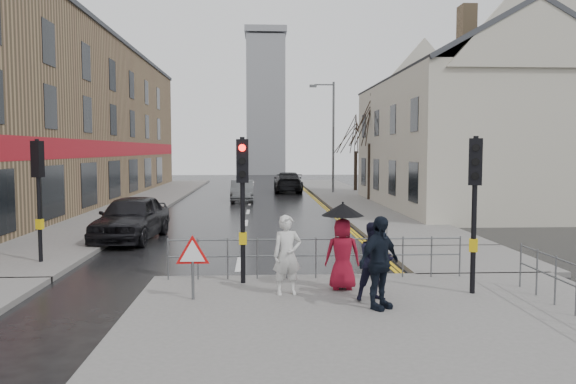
{
  "coord_description": "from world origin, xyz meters",
  "views": [
    {
      "loc": [
        0.58,
        -12.76,
        3.25
      ],
      "look_at": [
        1.45,
        4.12,
        1.97
      ],
      "focal_mm": 35.0,
      "sensor_mm": 36.0,
      "label": 1
    }
  ],
  "objects": [
    {
      "name": "building_left_terrace",
      "position": [
        -12.0,
        22.0,
        5.0
      ],
      "size": [
        8.0,
        42.0,
        10.0
      ],
      "primitive_type": "cube",
      "color": "#886F4E",
      "rests_on": "ground"
    },
    {
      "name": "street_lamp",
      "position": [
        5.82,
        28.0,
        4.71
      ],
      "size": [
        1.83,
        0.25,
        8.0
      ],
      "color": "#595B5E",
      "rests_on": "right_pavement"
    },
    {
      "name": "left_pavement",
      "position": [
        -6.5,
        23.0,
        0.07
      ],
      "size": [
        4.0,
        44.0,
        0.14
      ],
      "primitive_type": "cube",
      "color": "#605E5B",
      "rests_on": "ground"
    },
    {
      "name": "traffic_signal_near_right",
      "position": [
        5.2,
        -1.0,
        2.46
      ],
      "size": [
        0.34,
        0.33,
        3.4
      ],
      "color": "black",
      "rests_on": "near_pavement"
    },
    {
      "name": "pedestrian_d",
      "position": [
        2.91,
        -2.08,
        1.05
      ],
      "size": [
        1.12,
        1.0,
        1.83
      ],
      "primitive_type": "imported",
      "rotation": [
        0.0,
        0.0,
        0.65
      ],
      "color": "black",
      "rests_on": "near_pavement"
    },
    {
      "name": "car_far",
      "position": [
        2.8,
        30.11,
        0.77
      ],
      "size": [
        2.26,
        5.36,
        1.54
      ],
      "primitive_type": "imported",
      "rotation": [
        0.0,
        0.0,
        3.12
      ],
      "color": "black",
      "rests_on": "ground"
    },
    {
      "name": "guard_railing_front",
      "position": [
        1.95,
        0.6,
        0.86
      ],
      "size": [
        7.14,
        0.04,
        1.0
      ],
      "color": "#595B5E",
      "rests_on": "near_pavement"
    },
    {
      "name": "near_pavement",
      "position": [
        3.0,
        -3.5,
        0.07
      ],
      "size": [
        10.0,
        9.0,
        0.14
      ],
      "primitive_type": "cube",
      "color": "#605E5B",
      "rests_on": "ground"
    },
    {
      "name": "car_mid",
      "position": [
        -0.48,
        22.58,
        0.66
      ],
      "size": [
        1.45,
        4.03,
        1.32
      ],
      "primitive_type": "imported",
      "rotation": [
        0.0,
        0.0,
        0.01
      ],
      "color": "#4B4E50",
      "rests_on": "ground"
    },
    {
      "name": "right_pavement",
      "position": [
        6.5,
        25.0,
        0.07
      ],
      "size": [
        4.0,
        40.0,
        0.14
      ],
      "primitive_type": "cube",
      "color": "#605E5B",
      "rests_on": "ground"
    },
    {
      "name": "church_tower",
      "position": [
        1.5,
        62.0,
        9.0
      ],
      "size": [
        5.0,
        5.0,
        18.0
      ],
      "primitive_type": "cube",
      "color": "gray",
      "rests_on": "ground"
    },
    {
      "name": "traffic_signal_far_left",
      "position": [
        -5.5,
        3.0,
        2.46
      ],
      "size": [
        0.34,
        0.33,
        3.4
      ],
      "color": "black",
      "rests_on": "left_pavement"
    },
    {
      "name": "car_parked",
      "position": [
        -4.0,
        7.47,
        0.81
      ],
      "size": [
        2.3,
        4.91,
        1.63
      ],
      "primitive_type": "imported",
      "rotation": [
        0.0,
        0.0,
        -0.08
      ],
      "color": "black",
      "rests_on": "ground"
    },
    {
      "name": "traffic_signal_near_left",
      "position": [
        0.2,
        0.2,
        2.46
      ],
      "size": [
        0.28,
        0.27,
        3.4
      ],
      "color": "black",
      "rests_on": "near_pavement"
    },
    {
      "name": "warning_sign",
      "position": [
        -0.8,
        -1.21,
        1.04
      ],
      "size": [
        0.8,
        0.07,
        1.35
      ],
      "color": "#595B5E",
      "rests_on": "near_pavement"
    },
    {
      "name": "pedestrian_b",
      "position": [
        2.96,
        -1.48,
        0.95
      ],
      "size": [
        0.9,
        0.77,
        1.62
      ],
      "primitive_type": "imported",
      "rotation": [
        0.0,
        0.0,
        0.21
      ],
      "color": "black",
      "rests_on": "near_pavement"
    },
    {
      "name": "building_right_cream",
      "position": [
        12.0,
        18.0,
        4.78
      ],
      "size": [
        9.0,
        16.4,
        10.1
      ],
      "color": "#BDB6A5",
      "rests_on": "ground"
    },
    {
      "name": "pedestrian_a",
      "position": [
        1.18,
        -0.91,
        1.0
      ],
      "size": [
        0.69,
        0.52,
        1.71
      ],
      "primitive_type": "imported",
      "rotation": [
        0.0,
        0.0,
        0.18
      ],
      "color": "silver",
      "rests_on": "near_pavement"
    },
    {
      "name": "ground",
      "position": [
        0.0,
        0.0,
        0.0
      ],
      "size": [
        120.0,
        120.0,
        0.0
      ],
      "primitive_type": "plane",
      "color": "black",
      "rests_on": "ground"
    },
    {
      "name": "pavement_bridge_right",
      "position": [
        6.5,
        3.0,
        0.07
      ],
      "size": [
        4.0,
        4.2,
        0.14
      ],
      "primitive_type": "cube",
      "color": "#605E5B",
      "rests_on": "ground"
    },
    {
      "name": "tree_near",
      "position": [
        7.5,
        22.0,
        5.14
      ],
      "size": [
        2.4,
        2.4,
        6.58
      ],
      "color": "black",
      "rests_on": "right_pavement"
    },
    {
      "name": "tree_far",
      "position": [
        8.0,
        30.0,
        4.42
      ],
      "size": [
        2.4,
        2.4,
        5.64
      ],
      "color": "black",
      "rests_on": "right_pavement"
    },
    {
      "name": "pedestrian_with_umbrella",
      "position": [
        2.43,
        -0.52,
        1.23
      ],
      "size": [
        0.96,
        0.96,
        1.93
      ],
      "color": "maroon",
      "rests_on": "near_pavement"
    }
  ]
}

